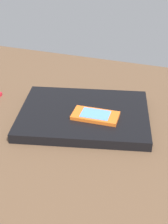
% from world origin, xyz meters
% --- Properties ---
extents(desk_surface, '(1.20, 0.80, 0.03)m').
position_xyz_m(desk_surface, '(0.00, 0.00, 0.01)').
color(desk_surface, brown).
rests_on(desk_surface, ground).
extents(laptop_closed, '(0.36, 0.30, 0.02)m').
position_xyz_m(laptop_closed, '(0.10, -0.02, 0.04)').
color(laptop_closed, black).
rests_on(laptop_closed, desk_surface).
extents(cell_phone_on_laptop, '(0.11, 0.06, 0.01)m').
position_xyz_m(cell_phone_on_laptop, '(0.06, 0.00, 0.06)').
color(cell_phone_on_laptop, orange).
rests_on(cell_phone_on_laptop, laptop_closed).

